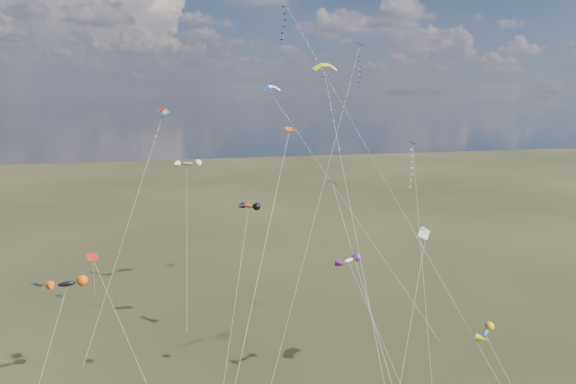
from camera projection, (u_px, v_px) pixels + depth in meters
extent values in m
cube|color=black|center=(360.00, 44.00, 71.82)|extent=(1.20, 1.23, 0.40)
cylinder|color=silver|center=(322.00, 190.00, 62.02)|extent=(17.98, 23.56, 36.54)
cylinder|color=silver|center=(398.00, 203.00, 46.34)|extent=(13.98, 32.43, 40.03)
cube|color=black|center=(332.00, 182.00, 48.21)|extent=(0.73, 0.77, 0.29)
cylinder|color=silver|center=(373.00, 320.00, 43.63)|extent=(2.89, 14.61, 21.57)
cube|color=#B8190F|center=(92.00, 257.00, 52.35)|extent=(1.35, 1.29, 0.51)
cylinder|color=silver|center=(124.00, 331.00, 50.70)|extent=(5.99, 7.59, 13.38)
cube|color=#0D1345|center=(413.00, 143.00, 62.20)|extent=(0.73, 0.79, 0.33)
cylinder|color=silver|center=(422.00, 260.00, 55.86)|extent=(5.10, 16.85, 23.88)
cube|color=#E34D0A|center=(290.00, 129.00, 44.49)|extent=(0.91, 0.89, 0.29)
cylinder|color=silver|center=(250.00, 316.00, 38.39)|extent=(10.00, 15.76, 26.75)
cylinder|color=silver|center=(359.00, 245.00, 45.85)|extent=(1.70, 26.90, 32.83)
cylinder|color=silver|center=(350.00, 205.00, 67.20)|extent=(16.57, 20.62, 30.70)
cube|color=#332316|center=(441.00, 342.00, 62.17)|extent=(0.10, 0.10, 0.12)
cylinder|color=silver|center=(409.00, 331.00, 47.59)|extent=(7.83, 9.84, 16.25)
cylinder|color=silver|center=(125.00, 228.00, 61.74)|extent=(9.73, 14.46, 27.61)
cube|color=#332316|center=(82.00, 368.00, 56.36)|extent=(0.10, 0.10, 0.12)
ellipsoid|color=black|center=(67.00, 284.00, 51.56)|extent=(3.50, 2.00, 1.21)
cylinder|color=silver|center=(48.00, 349.00, 49.54)|extent=(3.25, 5.67, 10.95)
ellipsoid|color=#F04E15|center=(249.00, 206.00, 60.16)|extent=(2.54, 2.33, 1.03)
cylinder|color=silver|center=(237.00, 290.00, 56.62)|extent=(4.47, 9.73, 16.74)
ellipsoid|color=silver|center=(349.00, 260.00, 51.74)|extent=(2.80, 2.14, 0.87)
cylinder|color=silver|center=(381.00, 336.00, 49.85)|extent=(4.10, 7.60, 13.22)
ellipsoid|color=red|center=(187.00, 164.00, 76.06)|extent=(4.06, 2.94, 1.20)
cylinder|color=silver|center=(187.00, 242.00, 70.17)|extent=(1.46, 15.92, 19.49)
cube|color=#332316|center=(187.00, 334.00, 64.25)|extent=(0.10, 0.10, 0.12)
ellipsoid|color=#205EA8|center=(486.00, 332.00, 40.13)|extent=(2.32, 2.18, 0.86)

